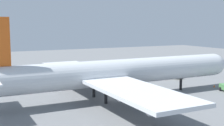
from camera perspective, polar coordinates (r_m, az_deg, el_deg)
ground_plane at (r=71.77m, az=-0.00°, el=-6.72°), size 278.63×278.63×0.00m
cargo_airplane at (r=70.33m, az=-0.35°, el=-1.94°), size 69.66×59.61×18.81m
maintenance_van at (r=100.42m, az=11.72°, el=-2.15°), size 2.95×4.57×2.39m
safety_cone_nose at (r=89.19m, az=18.68°, el=-4.11°), size 0.48×0.48×0.69m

